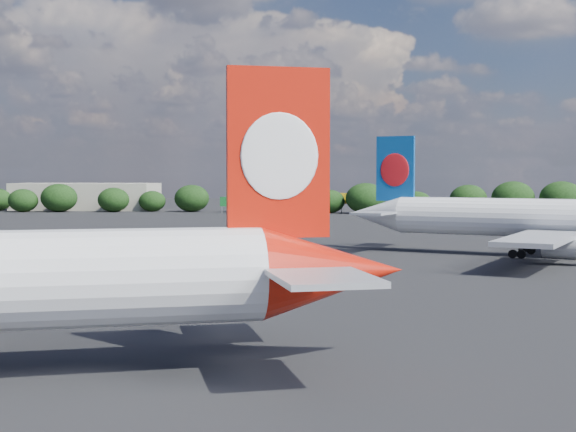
# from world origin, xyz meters

# --- Properties ---
(ground) EXTENTS (500.00, 500.00, 0.00)m
(ground) POSITION_xyz_m (0.00, 60.00, 0.00)
(ground) COLOR black
(ground) RESTS_ON ground
(china_southern_airliner) EXTENTS (47.25, 45.47, 16.01)m
(china_southern_airliner) POSITION_xyz_m (41.38, 66.97, 4.88)
(china_southern_airliner) COLOR white
(china_southern_airliner) RESTS_ON ground
(terminal_building) EXTENTS (42.00, 16.00, 8.00)m
(terminal_building) POSITION_xyz_m (-65.00, 192.00, 4.00)
(terminal_building) COLOR #A09A8A
(terminal_building) RESTS_ON ground
(highway_sign) EXTENTS (6.00, 0.30, 4.50)m
(highway_sign) POSITION_xyz_m (-18.00, 176.00, 3.13)
(highway_sign) COLOR #125D23
(highway_sign) RESTS_ON ground
(billboard_yellow) EXTENTS (5.00, 0.30, 5.50)m
(billboard_yellow) POSITION_xyz_m (12.00, 182.00, 3.87)
(billboard_yellow) COLOR gold
(billboard_yellow) RESTS_ON ground
(horizon_treeline) EXTENTS (204.49, 14.75, 8.87)m
(horizon_treeline) POSITION_xyz_m (23.14, 179.70, 3.91)
(horizon_treeline) COLOR black
(horizon_treeline) RESTS_ON ground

